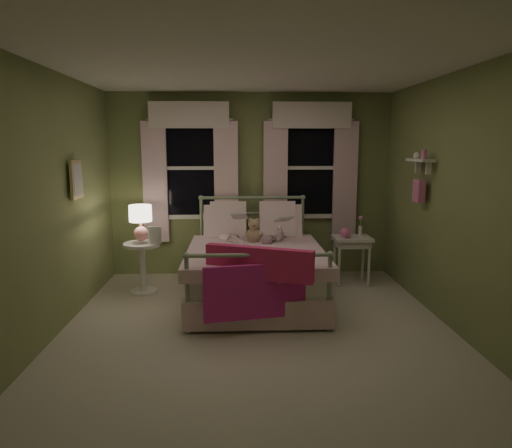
{
  "coord_description": "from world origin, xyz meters",
  "views": [
    {
      "loc": [
        -0.2,
        -4.46,
        1.87
      ],
      "look_at": [
        0.01,
        0.55,
        1.0
      ],
      "focal_mm": 32.0,
      "sensor_mm": 36.0,
      "label": 1
    }
  ],
  "objects_px": {
    "child_right": "(275,219)",
    "child_left": "(232,216)",
    "bed": "(255,269)",
    "nightstand_right": "(352,244)",
    "teddy_bear": "(254,232)",
    "table_lamp": "(141,219)",
    "nightstand_left": "(142,261)"
  },
  "relations": [
    {
      "from": "child_right",
      "to": "child_left",
      "type": "bearing_deg",
      "value": 26.82
    },
    {
      "from": "bed",
      "to": "nightstand_right",
      "type": "bearing_deg",
      "value": 23.92
    },
    {
      "from": "teddy_bear",
      "to": "nightstand_right",
      "type": "xyz_separation_m",
      "value": [
        1.34,
        0.33,
        -0.24
      ]
    },
    {
      "from": "child_right",
      "to": "table_lamp",
      "type": "relative_size",
      "value": 1.6
    },
    {
      "from": "bed",
      "to": "table_lamp",
      "type": "distance_m",
      "value": 1.56
    },
    {
      "from": "child_right",
      "to": "teddy_bear",
      "type": "bearing_deg",
      "value": 56.31
    },
    {
      "from": "child_left",
      "to": "child_right",
      "type": "distance_m",
      "value": 0.56
    },
    {
      "from": "nightstand_left",
      "to": "table_lamp",
      "type": "distance_m",
      "value": 0.54
    },
    {
      "from": "table_lamp",
      "to": "nightstand_right",
      "type": "height_order",
      "value": "table_lamp"
    },
    {
      "from": "teddy_bear",
      "to": "nightstand_left",
      "type": "bearing_deg",
      "value": 177.41
    },
    {
      "from": "teddy_bear",
      "to": "table_lamp",
      "type": "xyz_separation_m",
      "value": [
        -1.42,
        0.06,
        0.16
      ]
    },
    {
      "from": "child_left",
      "to": "table_lamp",
      "type": "height_order",
      "value": "child_left"
    },
    {
      "from": "teddy_bear",
      "to": "nightstand_left",
      "type": "xyz_separation_m",
      "value": [
        -1.42,
        0.06,
        -0.37
      ]
    },
    {
      "from": "child_right",
      "to": "table_lamp",
      "type": "distance_m",
      "value": 1.7
    },
    {
      "from": "nightstand_left",
      "to": "bed",
      "type": "bearing_deg",
      "value": -12.98
    },
    {
      "from": "bed",
      "to": "nightstand_left",
      "type": "xyz_separation_m",
      "value": [
        -1.42,
        0.33,
        0.03
      ]
    },
    {
      "from": "nightstand_left",
      "to": "table_lamp",
      "type": "relative_size",
      "value": 1.43
    },
    {
      "from": "child_left",
      "to": "teddy_bear",
      "type": "bearing_deg",
      "value": 127.22
    },
    {
      "from": "child_left",
      "to": "child_right",
      "type": "relative_size",
      "value": 1.12
    },
    {
      "from": "child_left",
      "to": "table_lamp",
      "type": "distance_m",
      "value": 1.14
    },
    {
      "from": "teddy_bear",
      "to": "nightstand_right",
      "type": "bearing_deg",
      "value": 13.87
    },
    {
      "from": "table_lamp",
      "to": "child_left",
      "type": "bearing_deg",
      "value": 4.73
    },
    {
      "from": "bed",
      "to": "child_right",
      "type": "relative_size",
      "value": 2.79
    },
    {
      "from": "child_left",
      "to": "teddy_bear",
      "type": "distance_m",
      "value": 0.37
    },
    {
      "from": "bed",
      "to": "child_right",
      "type": "bearing_deg",
      "value": 56.4
    },
    {
      "from": "teddy_bear",
      "to": "table_lamp",
      "type": "distance_m",
      "value": 1.43
    },
    {
      "from": "child_right",
      "to": "nightstand_left",
      "type": "xyz_separation_m",
      "value": [
        -1.7,
        -0.09,
        -0.51
      ]
    },
    {
      "from": "child_right",
      "to": "nightstand_left",
      "type": "relative_size",
      "value": 1.12
    },
    {
      "from": "bed",
      "to": "table_lamp",
      "type": "bearing_deg",
      "value": 167.02
    },
    {
      "from": "table_lamp",
      "to": "child_right",
      "type": "bearing_deg",
      "value": 3.18
    },
    {
      "from": "teddy_bear",
      "to": "table_lamp",
      "type": "relative_size",
      "value": 0.7
    },
    {
      "from": "child_right",
      "to": "table_lamp",
      "type": "xyz_separation_m",
      "value": [
        -1.7,
        -0.09,
        0.02
      ]
    }
  ]
}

